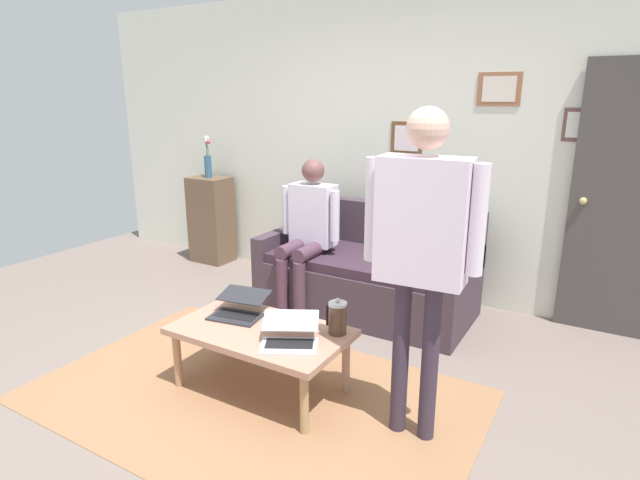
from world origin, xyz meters
name	(u,v)px	position (x,y,z in m)	size (l,w,h in m)	color
ground_plane	(254,395)	(0.00, 0.00, 0.00)	(7.68, 7.68, 0.00)	#75665E
area_rug	(252,395)	(0.00, 0.01, 0.00)	(2.67, 1.68, 0.01)	#936745
back_wall	(399,145)	(0.00, -2.20, 1.35)	(7.04, 0.11, 2.70)	silver
interior_door	(631,204)	(-1.86, -2.11, 1.02)	(0.82, 0.09, 2.05)	#453F3D
couch	(368,275)	(-0.02, -1.57, 0.31)	(1.76, 0.86, 0.88)	#3F313A
coffee_table	(260,335)	(0.00, -0.09, 0.37)	(1.07, 0.61, 0.41)	tan
laptop_left	(239,309)	(0.24, -0.18, 0.46)	(0.37, 0.37, 0.13)	#28282D
laptop_center	(290,337)	(-0.26, -0.02, 0.45)	(0.44, 0.44, 0.13)	silver
french_press	(337,318)	(-0.43, -0.27, 0.51)	(0.13, 0.11, 0.23)	#4C3323
side_shelf	(211,220)	(2.05, -1.93, 0.47)	(0.42, 0.32, 0.93)	brown
flower_vase	(208,161)	(2.05, -1.93, 1.11)	(0.10, 0.08, 0.44)	#315876
person_standing	(422,237)	(-0.97, -0.15, 1.11)	(0.61, 0.22, 1.74)	#372B3A
person_seated	(308,226)	(0.43, -1.35, 0.73)	(0.55, 0.51, 1.28)	#4C3141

